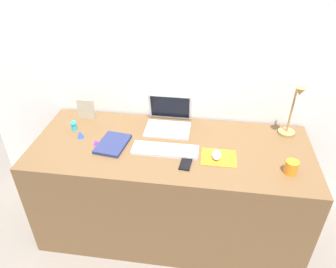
% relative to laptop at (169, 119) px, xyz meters
% --- Properties ---
extents(ground_plane, '(6.00, 6.00, 0.00)m').
position_rel_laptop_xyz_m(ground_plane, '(0.05, -0.23, -0.79)').
color(ground_plane, slate).
extents(back_wall, '(2.98, 0.05, 1.66)m').
position_rel_laptop_xyz_m(back_wall, '(0.05, 0.16, 0.03)').
color(back_wall, silver).
rests_on(back_wall, ground_plane).
extents(desk, '(1.78, 0.71, 0.74)m').
position_rel_laptop_xyz_m(desk, '(0.05, -0.23, -0.42)').
color(desk, brown).
rests_on(desk, ground_plane).
extents(laptop, '(0.30, 0.26, 0.21)m').
position_rel_laptop_xyz_m(laptop, '(0.00, 0.00, 0.00)').
color(laptop, silver).
rests_on(laptop, desk).
extents(keyboard, '(0.41, 0.13, 0.02)m').
position_rel_laptop_xyz_m(keyboard, '(0.02, -0.30, -0.04)').
color(keyboard, silver).
rests_on(keyboard, desk).
extents(mousepad, '(0.21, 0.17, 0.00)m').
position_rel_laptop_xyz_m(mousepad, '(0.35, -0.31, -0.05)').
color(mousepad, orange).
rests_on(mousepad, desk).
extents(mouse, '(0.06, 0.10, 0.03)m').
position_rel_laptop_xyz_m(mouse, '(0.33, -0.31, -0.03)').
color(mouse, silver).
rests_on(mouse, mousepad).
extents(cell_phone, '(0.08, 0.13, 0.01)m').
position_rel_laptop_xyz_m(cell_phone, '(0.16, -0.40, -0.05)').
color(cell_phone, black).
rests_on(cell_phone, desk).
extents(desk_lamp, '(0.11, 0.16, 0.38)m').
position_rel_laptop_xyz_m(desk_lamp, '(0.80, -0.01, 0.12)').
color(desk_lamp, '#A5844C').
rests_on(desk_lamp, desk).
extents(notebook_pad, '(0.20, 0.26, 0.02)m').
position_rel_laptop_xyz_m(notebook_pad, '(-0.32, -0.28, -0.04)').
color(notebook_pad, navy).
rests_on(notebook_pad, desk).
extents(picture_frame, '(0.12, 0.02, 0.15)m').
position_rel_laptop_xyz_m(picture_frame, '(-0.60, 0.02, 0.02)').
color(picture_frame, '#B2A58C').
rests_on(picture_frame, desk).
extents(coffee_mug, '(0.07, 0.07, 0.08)m').
position_rel_laptop_xyz_m(coffee_mug, '(0.75, -0.40, -0.01)').
color(coffee_mug, orange).
rests_on(coffee_mug, desk).
extents(toy_figurine_cyan, '(0.04, 0.04, 0.07)m').
position_rel_laptop_xyz_m(toy_figurine_cyan, '(-0.63, -0.14, -0.02)').
color(toy_figurine_cyan, '#28B7CC').
rests_on(toy_figurine_cyan, desk).
extents(toy_figurine_purple, '(0.04, 0.04, 0.04)m').
position_rel_laptop_xyz_m(toy_figurine_purple, '(-0.43, -0.29, -0.03)').
color(toy_figurine_purple, purple).
rests_on(toy_figurine_purple, desk).
extents(toy_figurine_blue, '(0.04, 0.04, 0.05)m').
position_rel_laptop_xyz_m(toy_figurine_blue, '(-0.56, -0.22, -0.03)').
color(toy_figurine_blue, blue).
rests_on(toy_figurine_blue, desk).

